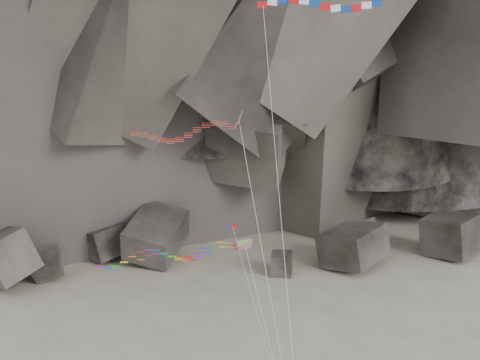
{
  "coord_description": "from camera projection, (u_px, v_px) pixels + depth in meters",
  "views": [
    {
      "loc": [
        -4.94,
        -44.3,
        29.36
      ],
      "look_at": [
        1.15,
        6.0,
        18.1
      ],
      "focal_mm": 45.0,
      "sensor_mm": 36.0,
      "label": 1
    }
  ],
  "objects": [
    {
      "name": "banner_kite",
      "position": [
        319.0,
        7.0,
        46.95
      ],
      "size": [
        9.49,
        16.04,
        31.62
      ],
      "rotation": [
        0.0,
        0.0,
        -0.24
      ],
      "color": "red",
      "rests_on": "ground"
    },
    {
      "name": "pennant_kite",
      "position": [
        243.0,
        265.0,
        46.16
      ],
      "size": [
        3.62,
        12.22,
        13.99
      ],
      "rotation": [
        0.0,
        0.0,
        -0.29
      ],
      "color": "red",
      "rests_on": "ground"
    },
    {
      "name": "parafoil_kite",
      "position": [
        166.0,
        254.0,
        49.6
      ],
      "size": [
        14.81,
        14.53,
        12.24
      ],
      "rotation": [
        0.0,
        0.0,
        0.19
      ],
      "color": "#DCF50D",
      "rests_on": "ground"
    },
    {
      "name": "boulder_field",
      "position": [
        227.0,
        251.0,
        81.68
      ],
      "size": [
        74.26,
        16.9,
        8.67
      ],
      "color": "#47423F",
      "rests_on": "ground"
    },
    {
      "name": "delta_kite",
      "position": [
        180.0,
        131.0,
        47.3
      ],
      "size": [
        11.55,
        15.39,
        22.98
      ],
      "rotation": [
        0.0,
        0.0,
        -0.34
      ],
      "color": "red",
      "rests_on": "ground"
    }
  ]
}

